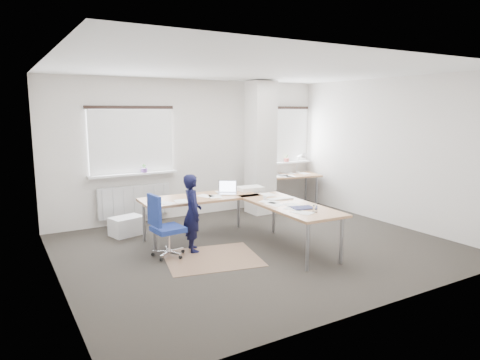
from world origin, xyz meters
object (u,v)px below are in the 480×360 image
desk_main (245,202)px  person (192,213)px  desk_side (288,177)px  task_chair (166,239)px

desk_main → person: 0.93m
desk_main → desk_side: (2.27, 1.87, -0.01)m
person → desk_side: bearing=-48.7°
task_chair → person: person is taller
desk_main → person: bearing=178.5°
desk_side → task_chair: size_ratio=1.54×
desk_main → task_chair: 1.45m
desk_main → task_chair: size_ratio=2.77×
desk_main → person: (-0.92, 0.06, -0.08)m
person → desk_main: bearing=-81.9°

